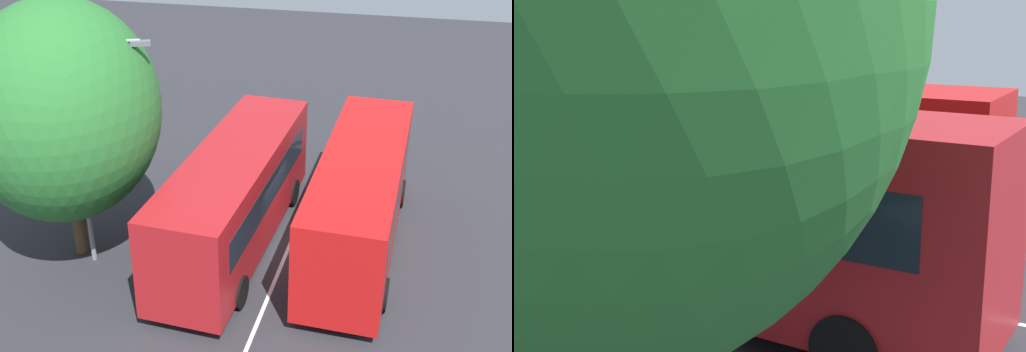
# 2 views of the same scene
# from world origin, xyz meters

# --- Properties ---
(ground_plane) EXTENTS (64.92, 64.92, 0.00)m
(ground_plane) POSITION_xyz_m (0.00, 0.00, 0.00)
(ground_plane) COLOR #2B2B30
(bus_far_left) EXTENTS (9.89, 2.92, 3.42)m
(bus_far_left) POSITION_xyz_m (0.49, -2.16, 1.87)
(bus_far_left) COLOR red
(bus_far_left) RESTS_ON ground
(bus_center_left) EXTENTS (9.93, 3.11, 3.42)m
(bus_center_left) POSITION_xyz_m (-0.31, 1.79, 1.87)
(bus_center_left) COLOR #AD191E
(bus_center_left) RESTS_ON ground
(pedestrian) EXTENTS (0.44, 0.44, 1.78)m
(pedestrian) POSITION_xyz_m (7.21, -1.59, 1.06)
(pedestrian) COLOR #232833
(pedestrian) RESTS_ON ground
(street_lamp) EXTENTS (1.00, 2.27, 7.24)m
(street_lamp) POSITION_xyz_m (-2.22, 5.79, 4.18)
(street_lamp) COLOR gray
(street_lamp) RESTS_ON ground
(depot_tree) EXTENTS (6.37, 5.73, 8.29)m
(depot_tree) POSITION_xyz_m (-1.96, 6.59, 4.94)
(depot_tree) COLOR #4C3823
(depot_tree) RESTS_ON ground
(lane_stripe_outer_left) EXTENTS (12.78, 0.62, 0.01)m
(lane_stripe_outer_left) POSITION_xyz_m (0.00, 0.00, 0.00)
(lane_stripe_outer_left) COLOR silver
(lane_stripe_outer_left) RESTS_ON ground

